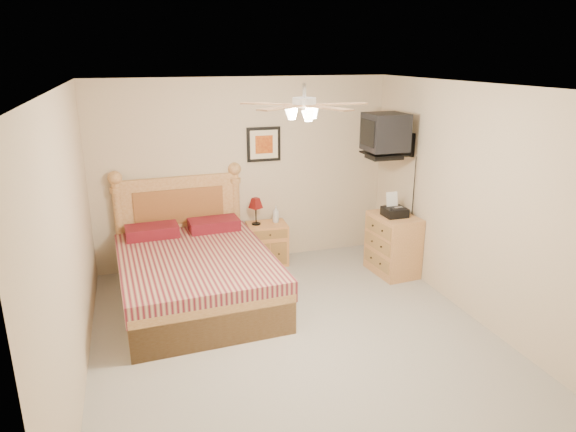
% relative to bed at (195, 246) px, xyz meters
% --- Properties ---
extents(floor, '(4.50, 4.50, 0.00)m').
position_rel_bed_xyz_m(floor, '(0.84, -1.12, -0.70)').
color(floor, '#9A968B').
rests_on(floor, ground).
extents(ceiling, '(4.00, 4.50, 0.04)m').
position_rel_bed_xyz_m(ceiling, '(0.84, -1.12, 1.80)').
color(ceiling, white).
rests_on(ceiling, ground).
extents(wall_back, '(4.00, 0.04, 2.50)m').
position_rel_bed_xyz_m(wall_back, '(0.84, 1.13, 0.55)').
color(wall_back, '#CBB595').
rests_on(wall_back, ground).
extents(wall_front, '(4.00, 0.04, 2.50)m').
position_rel_bed_xyz_m(wall_front, '(0.84, -3.37, 0.55)').
color(wall_front, '#CBB595').
rests_on(wall_front, ground).
extents(wall_left, '(0.04, 4.50, 2.50)m').
position_rel_bed_xyz_m(wall_left, '(-1.16, -1.12, 0.55)').
color(wall_left, '#CBB595').
rests_on(wall_left, ground).
extents(wall_right, '(0.04, 4.50, 2.50)m').
position_rel_bed_xyz_m(wall_right, '(2.84, -1.12, 0.55)').
color(wall_right, '#CBB595').
rests_on(wall_right, ground).
extents(bed, '(1.75, 2.24, 1.40)m').
position_rel_bed_xyz_m(bed, '(0.00, 0.00, 0.00)').
color(bed, '#AB6B35').
rests_on(bed, ground).
extents(nightstand, '(0.55, 0.43, 0.57)m').
position_rel_bed_xyz_m(nightstand, '(1.08, 0.88, -0.41)').
color(nightstand, '#C77C3E').
rests_on(nightstand, ground).
extents(table_lamp, '(0.25, 0.25, 0.37)m').
position_rel_bed_xyz_m(table_lamp, '(0.94, 0.91, 0.06)').
color(table_lamp, '#63100F').
rests_on(table_lamp, nightstand).
extents(lotion_bottle, '(0.12, 0.12, 0.23)m').
position_rel_bed_xyz_m(lotion_bottle, '(1.22, 0.91, -0.01)').
color(lotion_bottle, silver).
rests_on(lotion_bottle, nightstand).
extents(framed_picture, '(0.46, 0.04, 0.46)m').
position_rel_bed_xyz_m(framed_picture, '(1.11, 1.11, 0.92)').
color(framed_picture, black).
rests_on(framed_picture, wall_back).
extents(dresser, '(0.52, 0.71, 0.79)m').
position_rel_bed_xyz_m(dresser, '(2.57, 0.08, -0.30)').
color(dresser, '#A67540').
rests_on(dresser, ground).
extents(fax_machine, '(0.28, 0.30, 0.30)m').
position_rel_bed_xyz_m(fax_machine, '(2.55, 0.06, 0.24)').
color(fax_machine, black).
rests_on(fax_machine, dresser).
extents(magazine_lower, '(0.28, 0.33, 0.03)m').
position_rel_bed_xyz_m(magazine_lower, '(2.56, 0.27, 0.11)').
color(magazine_lower, beige).
rests_on(magazine_lower, dresser).
extents(magazine_upper, '(0.27, 0.33, 0.02)m').
position_rel_bed_xyz_m(magazine_upper, '(2.56, 0.30, 0.13)').
color(magazine_upper, tan).
rests_on(magazine_upper, magazine_lower).
extents(wall_tv, '(0.56, 0.46, 0.58)m').
position_rel_bed_xyz_m(wall_tv, '(2.59, 0.22, 1.11)').
color(wall_tv, black).
rests_on(wall_tv, wall_right).
extents(ceiling_fan, '(1.14, 1.14, 0.28)m').
position_rel_bed_xyz_m(ceiling_fan, '(0.84, -1.32, 1.66)').
color(ceiling_fan, white).
rests_on(ceiling_fan, ceiling).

